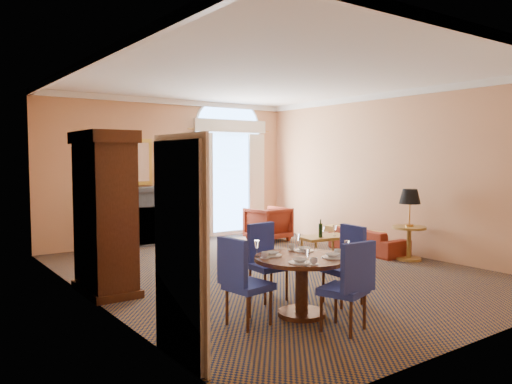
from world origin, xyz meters
TOP-DOWN VIEW (x-y plane):
  - ground at (0.00, 0.00)m, footprint 7.50×7.50m
  - room_envelope at (-0.03, 0.67)m, footprint 6.04×7.52m
  - armoire at (-2.72, 0.34)m, footprint 0.65×1.15m
  - dining_table at (-1.17, -2.06)m, footprint 1.14×1.14m
  - dining_chair_north at (-1.06, -1.17)m, footprint 0.48×0.49m
  - dining_chair_south at (-1.13, -2.81)m, footprint 0.57×0.57m
  - dining_chair_east at (-0.30, -1.97)m, footprint 0.49×0.48m
  - dining_chair_west at (-1.97, -1.94)m, footprint 0.52×0.51m
  - sofa at (2.55, 0.21)m, footprint 0.73×1.68m
  - armchair at (1.76, 2.49)m, footprint 0.90×0.93m
  - coffee_table at (1.23, 0.06)m, footprint 0.99×0.64m
  - side_table at (2.60, -0.74)m, footprint 0.63×0.63m

SIDE VIEW (x-z plane):
  - ground at x=0.00m, z-range 0.00..0.00m
  - sofa at x=2.55m, z-range 0.00..0.48m
  - armchair at x=1.76m, z-range 0.00..0.78m
  - coffee_table at x=1.23m, z-range 0.04..0.83m
  - dining_table at x=-1.17m, z-range 0.08..1.00m
  - dining_chair_north at x=-1.06m, z-range 0.07..1.08m
  - dining_chair_south at x=-1.13m, z-range 0.07..1.08m
  - dining_chair_east at x=-0.30m, z-range 0.07..1.08m
  - dining_chair_west at x=-1.97m, z-range 0.07..1.08m
  - side_table at x=2.60m, z-range 0.18..1.48m
  - armoire at x=-2.72m, z-range -0.04..2.22m
  - room_envelope at x=-0.03m, z-range 0.78..4.23m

